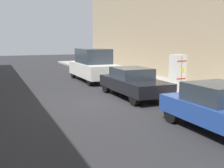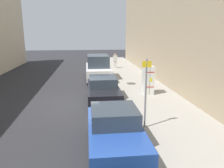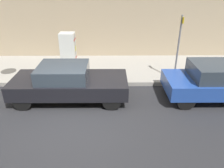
{
  "view_description": "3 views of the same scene",
  "coord_description": "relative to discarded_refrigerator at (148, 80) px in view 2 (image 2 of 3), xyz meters",
  "views": [
    {
      "loc": [
        4.49,
        11.28,
        2.7
      ],
      "look_at": [
        -0.07,
        0.52,
        0.85
      ],
      "focal_mm": 45.0,
      "sensor_mm": 36.0,
      "label": 1
    },
    {
      "loc": [
        -0.7,
        12.05,
        3.94
      ],
      "look_at": [
        -1.96,
        0.81,
        1.27
      ],
      "focal_mm": 35.0,
      "sensor_mm": 36.0,
      "label": 2
    },
    {
      "loc": [
        5.9,
        1.16,
        4.26
      ],
      "look_at": [
        -1.38,
        1.22,
        0.72
      ],
      "focal_mm": 35.0,
      "sensor_mm": 36.0,
      "label": 3
    }
  ],
  "objects": [
    {
      "name": "ground_plane",
      "position": [
        4.42,
        0.9,
        -1.06
      ],
      "size": [
        80.0,
        80.0,
        0.0
      ],
      "primitive_type": "plane",
      "color": "#28282B"
    },
    {
      "name": "sidewalk_slab",
      "position": [
        -0.04,
        0.9,
        -0.97
      ],
      "size": [
        3.65,
        44.0,
        0.18
      ],
      "primitive_type": "cube",
      "color": "#9E998E",
      "rests_on": "ground"
    },
    {
      "name": "building_facade_near",
      "position": [
        -2.71,
        0.9,
        3.68
      ],
      "size": [
        1.68,
        39.6,
        9.47
      ],
      "primitive_type": "cube",
      "color": "tan",
      "rests_on": "ground"
    },
    {
      "name": "discarded_refrigerator",
      "position": [
        0.0,
        0.0,
        0.0
      ],
      "size": [
        0.63,
        0.71,
        1.76
      ],
      "color": "silver",
      "rests_on": "sidewalk_slab"
    },
    {
      "name": "manhole_cover",
      "position": [
        0.47,
        -2.9,
        -0.87
      ],
      "size": [
        0.7,
        0.7,
        0.02
      ],
      "primitive_type": "cylinder",
      "color": "#47443F",
      "rests_on": "sidewalk_slab"
    },
    {
      "name": "street_sign_post",
      "position": [
        1.48,
        4.9,
        0.68
      ],
      "size": [
        0.36,
        0.07,
        2.79
      ],
      "color": "slate",
      "rests_on": "sidewalk_slab"
    },
    {
      "name": "pedestrian_standing_near",
      "position": [
        0.73,
        -10.55,
        0.01
      ],
      "size": [
        0.45,
        0.22,
        1.57
      ],
      "rotation": [
        0.0,
        0.0,
        4.7
      ],
      "color": "beige",
      "rests_on": "sidewalk_slab"
    },
    {
      "name": "parked_van_white",
      "position": [
        2.85,
        -5.28,
        -0.01
      ],
      "size": [
        1.97,
        4.9,
        2.13
      ],
      "color": "silver",
      "rests_on": "ground"
    },
    {
      "name": "parked_sedan_dark",
      "position": [
        2.85,
        0.47,
        -0.34
      ],
      "size": [
        1.8,
        4.33,
        1.38
      ],
      "color": "black",
      "rests_on": "ground"
    },
    {
      "name": "parked_hatchback_blue",
      "position": [
        2.85,
        6.06,
        -0.34
      ],
      "size": [
        1.8,
        3.89,
        1.43
      ],
      "color": "#23479E",
      "rests_on": "ground"
    }
  ]
}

